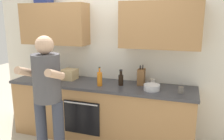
# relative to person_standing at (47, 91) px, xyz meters

# --- Properties ---
(ground_plane) EXTENTS (12.00, 12.00, 0.00)m
(ground_plane) POSITION_rel_person_standing_xyz_m (0.38, 0.81, -0.99)
(ground_plane) COLOR #B2A893
(back_wall_unit) EXTENTS (4.00, 0.38, 2.50)m
(back_wall_unit) POSITION_rel_person_standing_xyz_m (0.37, 1.08, 0.50)
(back_wall_unit) COLOR silver
(back_wall_unit) RESTS_ON ground
(counter) EXTENTS (2.84, 0.67, 0.90)m
(counter) POSITION_rel_person_standing_xyz_m (0.37, 0.81, -0.54)
(counter) COLOR #A37547
(counter) RESTS_ON ground
(person_standing) EXTENTS (0.49, 0.45, 1.67)m
(person_standing) POSITION_rel_person_standing_xyz_m (0.00, 0.00, 0.00)
(person_standing) COLOR #383D4C
(person_standing) RESTS_ON ground
(bottle_water) EXTENTS (0.05, 0.05, 0.31)m
(bottle_water) POSITION_rel_person_standing_xyz_m (-0.37, 0.78, 0.04)
(bottle_water) COLOR silver
(bottle_water) RESTS_ON counter
(bottle_syrup) EXTENTS (0.08, 0.08, 0.26)m
(bottle_syrup) POSITION_rel_person_standing_xyz_m (-0.31, 0.67, 0.02)
(bottle_syrup) COLOR #8C4C14
(bottle_syrup) RESTS_ON counter
(bottle_oil) EXTENTS (0.08, 0.08, 0.25)m
(bottle_oil) POSITION_rel_person_standing_xyz_m (-0.70, 0.84, 0.01)
(bottle_oil) COLOR olive
(bottle_oil) RESTS_ON counter
(bottle_juice) EXTENTS (0.07, 0.07, 0.28)m
(bottle_juice) POSITION_rel_person_standing_xyz_m (0.42, 0.70, 0.02)
(bottle_juice) COLOR orange
(bottle_juice) RESTS_ON counter
(bottle_soy) EXTENTS (0.07, 0.07, 0.24)m
(bottle_soy) POSITION_rel_person_standing_xyz_m (0.70, 0.83, 0.00)
(bottle_soy) COLOR black
(bottle_soy) RESTS_ON counter
(bottle_wine) EXTENTS (0.08, 0.08, 0.23)m
(bottle_wine) POSITION_rel_person_standing_xyz_m (-0.55, 0.81, 0.00)
(bottle_wine) COLOR #471419
(bottle_wine) RESTS_ON counter
(cup_stoneware) EXTENTS (0.07, 0.07, 0.09)m
(cup_stoneware) POSITION_rel_person_standing_xyz_m (1.56, 0.73, -0.05)
(cup_stoneware) COLOR slate
(cup_stoneware) RESTS_ON counter
(cup_coffee) EXTENTS (0.08, 0.08, 0.08)m
(cup_coffee) POSITION_rel_person_standing_xyz_m (1.14, 1.02, -0.05)
(cup_coffee) COLOR white
(cup_coffee) RESTS_ON counter
(mixing_bowl) EXTENTS (0.22, 0.22, 0.08)m
(mixing_bowl) POSITION_rel_person_standing_xyz_m (1.17, 0.74, -0.05)
(mixing_bowl) COLOR silver
(mixing_bowl) RESTS_ON counter
(knife_block) EXTENTS (0.10, 0.14, 0.30)m
(knife_block) POSITION_rel_person_standing_xyz_m (0.98, 0.95, 0.03)
(knife_block) COLOR brown
(knife_block) RESTS_ON counter
(grocery_bag_bread) EXTENTS (0.23, 0.23, 0.17)m
(grocery_bag_bread) POSITION_rel_person_standing_xyz_m (-0.18, 0.88, -0.01)
(grocery_bag_bread) COLOR tan
(grocery_bag_bread) RESTS_ON counter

